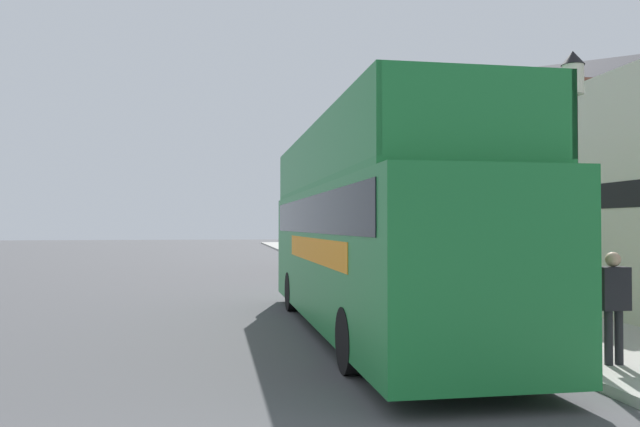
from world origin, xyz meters
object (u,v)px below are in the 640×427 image
at_px(parked_car_ahead_of_bus, 329,268).
at_px(lamp_post_second, 406,181).
at_px(tour_bus, 369,241).
at_px(pedestrian_second, 613,297).
at_px(lamp_post_nearest, 573,146).

distance_m(parked_car_ahead_of_bus, lamp_post_second, 4.85).
xyz_separation_m(parked_car_ahead_of_bus, lamp_post_second, (1.68, -3.59, 2.80)).
height_order(tour_bus, pedestrian_second, tour_bus).
bearing_deg(tour_bus, lamp_post_second, 65.08).
height_order(parked_car_ahead_of_bus, lamp_post_second, lamp_post_second).
relative_size(parked_car_ahead_of_bus, lamp_post_second, 0.93).
bearing_deg(pedestrian_second, lamp_post_nearest, 125.49).
relative_size(lamp_post_nearest, lamp_post_second, 0.96).
bearing_deg(lamp_post_second, tour_bus, -114.28).
distance_m(tour_bus, parked_car_ahead_of_bus, 9.14).
height_order(parked_car_ahead_of_bus, pedestrian_second, pedestrian_second).
relative_size(tour_bus, parked_car_ahead_of_bus, 2.52).
xyz_separation_m(tour_bus, lamp_post_nearest, (2.33, -3.61, 1.53)).
bearing_deg(lamp_post_second, pedestrian_second, -88.78).
distance_m(tour_bus, lamp_post_second, 6.19).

